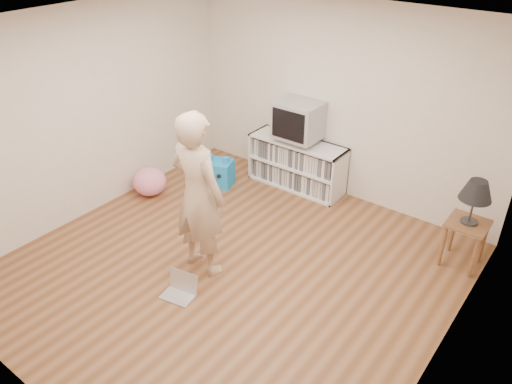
{
  "coord_description": "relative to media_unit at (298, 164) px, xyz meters",
  "views": [
    {
      "loc": [
        2.89,
        -3.31,
        3.55
      ],
      "look_at": [
        0.05,
        0.4,
        0.82
      ],
      "focal_mm": 35.0,
      "sensor_mm": 36.0,
      "label": 1
    }
  ],
  "objects": [
    {
      "name": "ground",
      "position": [
        0.46,
        -2.04,
        -0.35
      ],
      "size": [
        4.5,
        4.5,
        0.0
      ],
      "primitive_type": "plane",
      "color": "brown",
      "rests_on": "ground"
    },
    {
      "name": "table_lamp",
      "position": [
        2.45,
        -0.39,
        0.59
      ],
      "size": [
        0.34,
        0.34,
        0.52
      ],
      "color": "#333333",
      "rests_on": "side_table"
    },
    {
      "name": "person",
      "position": [
        0.18,
        -2.19,
        0.58
      ],
      "size": [
        0.69,
        0.47,
        1.85
      ],
      "primitive_type": "imported",
      "rotation": [
        0.0,
        0.0,
        3.1
      ],
      "color": "#CDAB8C",
      "rests_on": "ground"
    },
    {
      "name": "ceiling",
      "position": [
        0.46,
        -2.04,
        2.25
      ],
      "size": [
        4.5,
        4.5,
        0.01
      ],
      "primitive_type": "cube",
      "color": "white",
      "rests_on": "walls"
    },
    {
      "name": "side_table",
      "position": [
        2.45,
        -0.39,
        0.07
      ],
      "size": [
        0.42,
        0.42,
        0.55
      ],
      "color": "brown",
      "rests_on": "ground"
    },
    {
      "name": "dvd_deck",
      "position": [
        -0.0,
        -0.02,
        0.39
      ],
      "size": [
        0.45,
        0.35,
        0.07
      ],
      "primitive_type": "cube",
      "color": "gray",
      "rests_on": "media_unit"
    },
    {
      "name": "crt_tv",
      "position": [
        -0.0,
        -0.02,
        0.67
      ],
      "size": [
        0.6,
        0.53,
        0.5
      ],
      "color": "#9E9EA3",
      "rests_on": "dvd_deck"
    },
    {
      "name": "plush_blue",
      "position": [
        -0.91,
        -0.66,
        -0.16
      ],
      "size": [
        0.47,
        0.42,
        0.45
      ],
      "rotation": [
        0.0,
        0.0,
        0.33
      ],
      "color": "#168CE7",
      "rests_on": "ground"
    },
    {
      "name": "plush_pink",
      "position": [
        -1.49,
        -1.45,
        -0.16
      ],
      "size": [
        0.51,
        0.51,
        0.39
      ],
      "primitive_type": "ellipsoid",
      "rotation": [
        0.0,
        0.0,
        0.13
      ],
      "color": "pink",
      "rests_on": "ground"
    },
    {
      "name": "media_unit",
      "position": [
        0.0,
        0.0,
        0.0
      ],
      "size": [
        1.4,
        0.45,
        0.7
      ],
      "color": "white",
      "rests_on": "ground"
    },
    {
      "name": "walls",
      "position": [
        0.46,
        -2.04,
        0.95
      ],
      "size": [
        4.52,
        4.52,
        2.6
      ],
      "color": "silver",
      "rests_on": "ground"
    },
    {
      "name": "laptop",
      "position": [
        0.31,
        -2.67,
        -0.29
      ],
      "size": [
        0.38,
        0.32,
        0.23
      ],
      "rotation": [
        0.0,
        0.0,
        0.19
      ],
      "color": "silver",
      "rests_on": "ground"
    }
  ]
}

